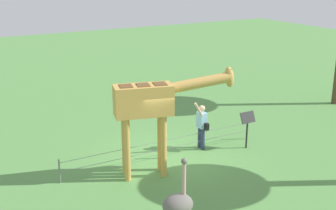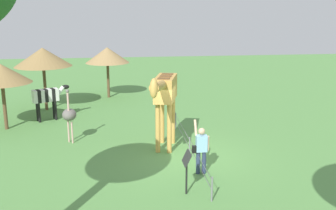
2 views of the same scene
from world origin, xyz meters
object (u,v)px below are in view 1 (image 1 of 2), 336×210
Objects in this scene: info_sign at (247,122)px; giraffe at (153,104)px; ostrich at (178,205)px; visitor at (202,124)px.

giraffe is at bearing -177.04° from info_sign.
info_sign is at bearing 37.28° from ostrich.
info_sign is (5.11, 3.89, -0.23)m from ostrich.
visitor is (2.35, 0.92, -1.33)m from giraffe.
info_sign is at bearing 2.96° from giraffe.
giraffe is 2.06× the size of visitor.
visitor is at bearing 152.62° from info_sign.
visitor is 1.35× the size of info_sign.
ostrich is at bearing -110.10° from giraffe.
visitor is 0.79× the size of ostrich.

